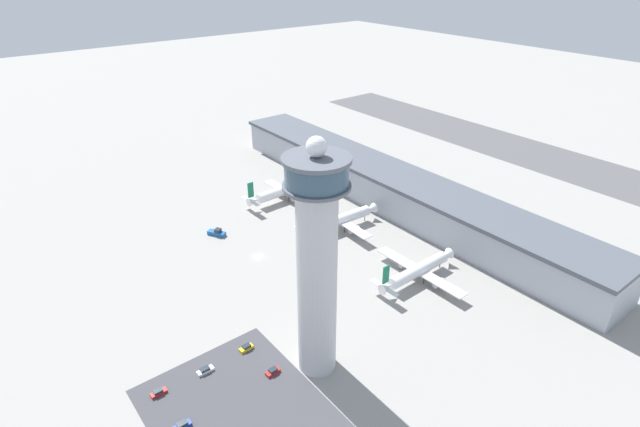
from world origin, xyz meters
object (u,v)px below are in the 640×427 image
(car_navy_sedan, at_px, (246,348))
(service_truck_catering, at_px, (281,193))
(service_truck_fuel, at_px, (217,233))
(car_black_suv, at_px, (205,370))
(airplane_gate_alpha, at_px, (285,191))
(airplane_gate_bravo, at_px, (340,220))
(car_red_hatchback, at_px, (159,393))
(car_white_wagon, at_px, (273,372))
(control_tower, at_px, (317,260))
(car_blue_compact, at_px, (182,426))
(airplane_gate_charlie, at_px, (418,270))

(car_navy_sedan, bearing_deg, service_truck_catering, 140.22)
(service_truck_fuel, height_order, car_black_suv, service_truck_fuel)
(airplane_gate_alpha, relative_size, car_black_suv, 8.24)
(airplane_gate_bravo, relative_size, car_red_hatchback, 8.96)
(car_red_hatchback, bearing_deg, service_truck_catering, 130.62)
(car_red_hatchback, bearing_deg, car_white_wagon, 65.82)
(service_truck_catering, height_order, car_red_hatchback, service_truck_catering)
(control_tower, height_order, car_navy_sedan, control_tower)
(service_truck_catering, bearing_deg, car_navy_sedan, -39.78)
(airplane_gate_alpha, height_order, car_blue_compact, airplane_gate_alpha)
(car_black_suv, relative_size, car_white_wagon, 1.14)
(car_black_suv, bearing_deg, car_white_wagon, 50.27)
(service_truck_fuel, xyz_separation_m, car_red_hatchback, (63.99, -50.61, -0.49))
(car_black_suv, relative_size, car_navy_sedan, 1.10)
(airplane_gate_charlie, bearing_deg, airplane_gate_alpha, -179.78)
(airplane_gate_alpha, height_order, car_red_hatchback, airplane_gate_alpha)
(airplane_gate_charlie, bearing_deg, airplane_gate_bravo, 178.15)
(car_red_hatchback, bearing_deg, car_black_suv, 88.13)
(airplane_gate_charlie, xyz_separation_m, car_blue_compact, (6.33, -90.64, -3.33))
(airplane_gate_alpha, bearing_deg, car_black_suv, -46.24)
(service_truck_fuel, xyz_separation_m, car_blue_compact, (77.32, -50.15, -0.46))
(car_blue_compact, distance_m, car_red_hatchback, 13.34)
(airplane_gate_charlie, distance_m, car_navy_sedan, 65.19)
(control_tower, height_order, airplane_gate_charlie, control_tower)
(service_truck_catering, height_order, car_black_suv, service_truck_catering)
(service_truck_catering, bearing_deg, airplane_gate_charlie, -0.52)
(airplane_gate_bravo, bearing_deg, service_truck_catering, -179.14)
(service_truck_catering, xyz_separation_m, car_blue_compact, (92.13, -91.41, -0.48))
(control_tower, distance_m, service_truck_fuel, 88.53)
(car_blue_compact, relative_size, car_navy_sedan, 1.07)
(car_white_wagon, height_order, car_red_hatchback, car_white_wagon)
(airplane_gate_bravo, height_order, car_blue_compact, airplane_gate_bravo)
(airplane_gate_charlie, relative_size, car_white_wagon, 9.13)
(service_truck_catering, xyz_separation_m, service_truck_fuel, (14.81, -41.26, -0.01))
(airplane_gate_bravo, height_order, car_black_suv, airplane_gate_bravo)
(service_truck_catering, xyz_separation_m, car_red_hatchback, (78.80, -91.87, -0.50))
(car_blue_compact, bearing_deg, airplane_gate_bravo, 118.50)
(service_truck_fuel, relative_size, car_white_wagon, 1.88)
(car_black_suv, bearing_deg, car_navy_sedan, 92.42)
(control_tower, xyz_separation_m, car_navy_sedan, (-17.23, -12.52, -33.99))
(control_tower, distance_m, car_navy_sedan, 40.12)
(car_blue_compact, bearing_deg, airplane_gate_charlie, 93.99)
(service_truck_fuel, height_order, car_blue_compact, service_truck_fuel)
(car_white_wagon, relative_size, car_red_hatchback, 0.97)
(car_black_suv, xyz_separation_m, car_white_wagon, (11.85, 14.26, 0.04))
(control_tower, xyz_separation_m, car_white_wagon, (-4.82, -11.56, -34.00))
(control_tower, bearing_deg, service_truck_catering, 151.09)
(service_truck_fuel, distance_m, car_blue_compact, 92.17)
(car_navy_sedan, bearing_deg, car_white_wagon, 4.43)
(control_tower, distance_m, airplane_gate_alpha, 109.06)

